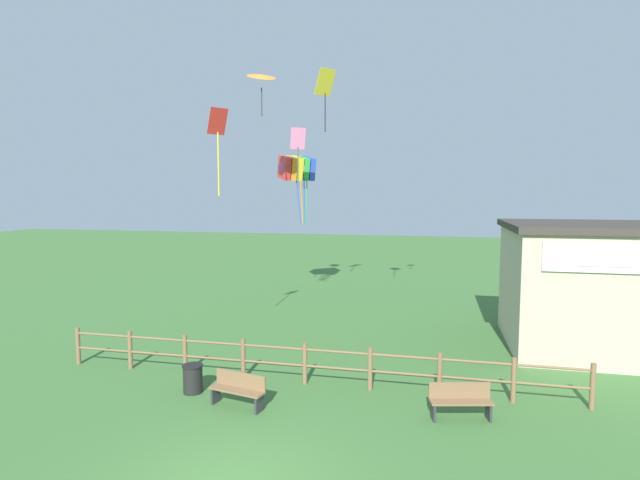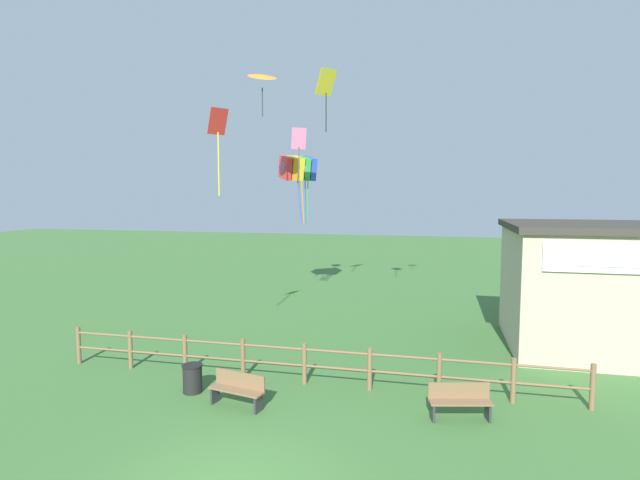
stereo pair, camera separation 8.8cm
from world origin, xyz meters
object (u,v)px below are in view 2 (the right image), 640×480
at_px(park_bench_near_fence, 238,389).
at_px(kite_red_diamond, 218,135).
at_px(seaside_building, 628,288).
at_px(park_bench_by_building, 460,400).
at_px(kite_pink_diamond, 299,146).
at_px(kite_rainbow_parafoil, 298,168).
at_px(kite_yellow_diamond, 326,87).
at_px(kite_orange_delta, 262,76).
at_px(trash_bin, 193,378).

bearing_deg(park_bench_near_fence, kite_red_diamond, 119.43).
distance_m(seaside_building, park_bench_by_building, 9.43).
relative_size(park_bench_by_building, kite_pink_diamond, 0.55).
relative_size(seaside_building, kite_rainbow_parafoil, 2.26).
relative_size(park_bench_near_fence, kite_pink_diamond, 0.55).
xyz_separation_m(kite_rainbow_parafoil, kite_yellow_diamond, (2.01, -2.04, 3.72)).
bearing_deg(park_bench_by_building, seaside_building, 49.52).
height_order(kite_rainbow_parafoil, kite_pink_diamond, kite_pink_diamond).
height_order(kite_orange_delta, kite_pink_diamond, kite_orange_delta).
bearing_deg(park_bench_near_fence, kite_yellow_diamond, 91.32).
height_order(park_bench_by_building, kite_pink_diamond, kite_pink_diamond).
bearing_deg(park_bench_by_building, kite_rainbow_parafoil, 121.01).
distance_m(seaside_building, trash_bin, 15.21).
bearing_deg(kite_red_diamond, park_bench_near_fence, -60.57).
distance_m(seaside_building, kite_orange_delta, 16.39).
relative_size(park_bench_near_fence, park_bench_by_building, 1.00).
distance_m(park_bench_near_fence, kite_orange_delta, 13.55).
bearing_deg(kite_red_diamond, kite_rainbow_parafoil, 89.70).
height_order(park_bench_near_fence, kite_rainbow_parafoil, kite_rainbow_parafoil).
xyz_separation_m(trash_bin, kite_yellow_diamond, (1.35, 11.27, 10.34)).
distance_m(park_bench_near_fence, trash_bin, 1.73).
xyz_separation_m(trash_bin, kite_pink_diamond, (0.18, 10.59, 7.52)).
bearing_deg(seaside_building, kite_yellow_diamond, 160.54).
xyz_separation_m(park_bench_by_building, trash_bin, (-7.35, 0.00, -0.08)).
height_order(park_bench_near_fence, kite_yellow_diamond, kite_yellow_diamond).
distance_m(kite_red_diamond, kite_yellow_diamond, 8.56).
height_order(kite_orange_delta, kite_yellow_diamond, kite_yellow_diamond).
relative_size(kite_rainbow_parafoil, kite_pink_diamond, 1.26).
bearing_deg(kite_rainbow_parafoil, park_bench_by_building, -58.99).
height_order(seaside_building, kite_rainbow_parafoil, kite_rainbow_parafoil).
bearing_deg(kite_orange_delta, park_bench_near_fence, -74.84).
distance_m(park_bench_by_building, kite_red_diamond, 11.37).
relative_size(seaside_building, park_bench_near_fence, 5.17).
bearing_deg(park_bench_near_fence, kite_rainbow_parafoil, 99.33).
relative_size(park_bench_near_fence, trash_bin, 1.98).
relative_size(kite_rainbow_parafoil, kite_orange_delta, 1.85).
relative_size(park_bench_near_fence, kite_red_diamond, 0.54).
relative_size(kite_rainbow_parafoil, kite_red_diamond, 1.23).
xyz_separation_m(park_bench_by_building, kite_rainbow_parafoil, (-8.01, 13.32, 6.53)).
xyz_separation_m(seaside_building, kite_pink_diamond, (-13.17, 3.56, 5.61)).
bearing_deg(kite_pink_diamond, park_bench_near_fence, -82.63).
relative_size(seaside_building, park_bench_by_building, 5.17).
bearing_deg(kite_pink_diamond, seaside_building, -15.10).
distance_m(park_bench_near_fence, park_bench_by_building, 5.75).
relative_size(kite_pink_diamond, kite_red_diamond, 0.97).
bearing_deg(park_bench_near_fence, park_bench_by_building, 5.91).
bearing_deg(kite_red_diamond, kite_pink_diamond, 82.80).
bearing_deg(kite_orange_delta, kite_red_diamond, -89.91).
bearing_deg(kite_pink_diamond, kite_rainbow_parafoil, 107.08).
bearing_deg(seaside_building, park_bench_by_building, -130.48).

